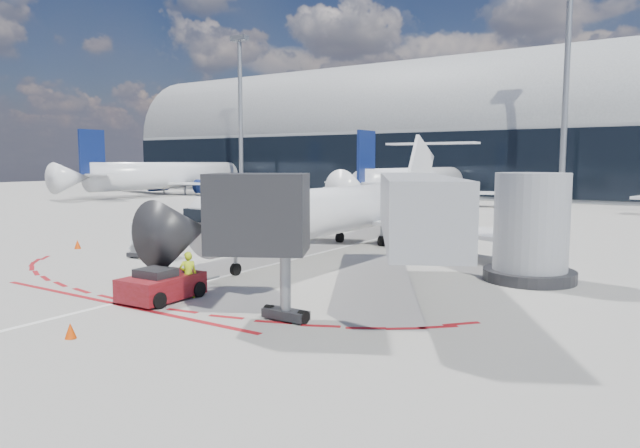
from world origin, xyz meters
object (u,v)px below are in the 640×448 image
Objects in this scene: regional_jet at (350,208)px; pushback_tug at (161,286)px; ramp_worker at (188,275)px; uld_container at (152,239)px.

regional_jet is 15.91m from pushback_tug.
ramp_worker reaches higher than pushback_tug.
pushback_tug is at bearing -55.03° from uld_container.
pushback_tug is 1.92× the size of uld_container.
regional_jet is 11.91m from uld_container.
pushback_tug is (0.76, -15.78, -1.89)m from regional_jet.
uld_container is at bearing -75.75° from ramp_worker.
ramp_worker is (1.40, -14.99, -1.53)m from regional_jet.
regional_jet is 15.13m from ramp_worker.
regional_jet reaches higher than pushback_tug.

